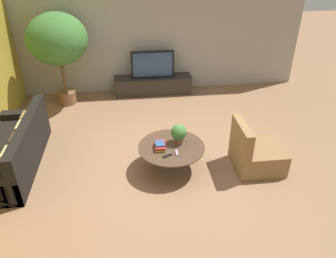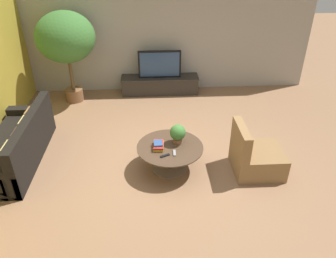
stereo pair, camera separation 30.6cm
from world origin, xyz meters
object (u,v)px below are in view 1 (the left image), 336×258
object	(u,v)px
media_console	(153,85)
couch_by_wall	(14,151)
armchair_wicker	(255,154)
potted_palm_tall	(57,41)
coffee_table	(171,153)
television	(153,65)
potted_plant_tabletop	(179,133)

from	to	relation	value
media_console	couch_by_wall	size ratio (longest dim) A/B	0.88
media_console	armchair_wicker	distance (m)	3.58
potted_palm_tall	media_console	bearing A→B (deg)	8.98
couch_by_wall	armchair_wicker	bearing A→B (deg)	82.34
potted_palm_tall	armchair_wicker	bearing A→B (deg)	-39.69
media_console	coffee_table	size ratio (longest dim) A/B	1.73
couch_by_wall	television	bearing A→B (deg)	136.20
couch_by_wall	media_console	bearing A→B (deg)	136.22
couch_by_wall	potted_plant_tabletop	bearing A→B (deg)	83.79
potted_plant_tabletop	coffee_table	bearing A→B (deg)	-141.90
television	armchair_wicker	world-z (taller)	television
media_console	television	size ratio (longest dim) A/B	1.85
couch_by_wall	potted_palm_tall	xyz separation A→B (m)	(0.53, 2.39, 1.21)
potted_palm_tall	potted_plant_tabletop	size ratio (longest dim) A/B	6.18
coffee_table	couch_by_wall	xyz separation A→B (m)	(-2.66, 0.41, -0.03)
media_console	potted_palm_tall	size ratio (longest dim) A/B	0.92
potted_palm_tall	potted_plant_tabletop	bearing A→B (deg)	-50.04
television	couch_by_wall	distance (m)	3.79
couch_by_wall	potted_plant_tabletop	xyz separation A→B (m)	(2.79, -0.30, 0.35)
potted_plant_tabletop	armchair_wicker	bearing A→B (deg)	-10.76
media_console	television	bearing A→B (deg)	-90.00
television	coffee_table	size ratio (longest dim) A/B	0.93
coffee_table	potted_plant_tabletop	bearing A→B (deg)	38.10
coffee_table	potted_palm_tall	world-z (taller)	potted_palm_tall
potted_palm_tall	potted_plant_tabletop	xyz separation A→B (m)	(2.26, -2.69, -0.86)
potted_palm_tall	coffee_table	bearing A→B (deg)	-52.84
couch_by_wall	armchair_wicker	distance (m)	4.11
armchair_wicker	media_console	bearing A→B (deg)	24.24
coffee_table	potted_palm_tall	xyz separation A→B (m)	(-2.12, 2.80, 1.18)
potted_palm_tall	potted_plant_tabletop	world-z (taller)	potted_palm_tall
television	armchair_wicker	size ratio (longest dim) A/B	1.21
couch_by_wall	potted_palm_tall	size ratio (longest dim) A/B	1.04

